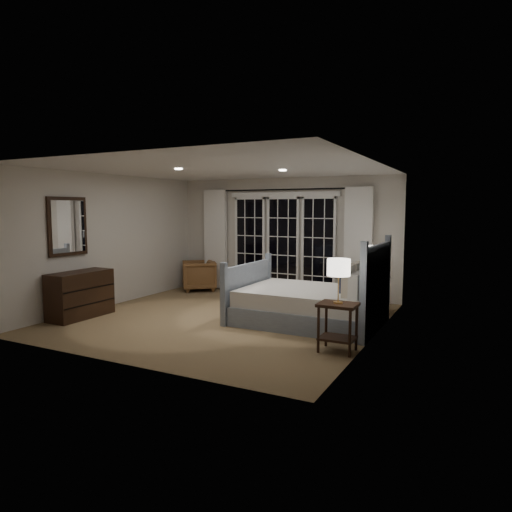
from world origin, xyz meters
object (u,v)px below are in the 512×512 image
at_px(lamp_right, 375,252).
at_px(nightstand_right, 374,289).
at_px(dresser, 80,295).
at_px(nightstand_left, 338,320).
at_px(bed, 311,303).
at_px(armchair, 199,275).
at_px(lamp_left, 339,268).

bearing_deg(lamp_right, nightstand_right, 36.87).
bearing_deg(dresser, nightstand_left, 2.22).
relative_size(bed, lamp_right, 4.01).
xyz_separation_m(nightstand_left, dresser, (-4.46, -0.17, -0.03)).
relative_size(lamp_right, armchair, 0.76).
bearing_deg(lamp_right, dresser, -148.51).
relative_size(lamp_right, dresser, 0.51).
bearing_deg(nightstand_left, nightstand_right, 91.94).
xyz_separation_m(bed, armchair, (-3.31, 1.66, 0.01)).
xyz_separation_m(lamp_right, dresser, (-4.38, -2.68, -0.69)).
relative_size(nightstand_left, lamp_left, 1.11).
bearing_deg(lamp_left, nightstand_left, 0.00).
bearing_deg(bed, armchair, 153.35).
distance_m(nightstand_right, lamp_right, 0.67).
height_order(bed, armchair, bed).
height_order(lamp_left, armchair, lamp_left).
relative_size(nightstand_left, lamp_right, 1.13).
bearing_deg(armchair, lamp_left, 17.10).
bearing_deg(lamp_right, armchair, 174.32).
height_order(bed, nightstand_right, bed).
relative_size(lamp_left, lamp_right, 1.02).
bearing_deg(armchair, bed, 25.64).
relative_size(nightstand_right, armchair, 0.85).
bearing_deg(lamp_right, nightstand_left, -88.06).
bearing_deg(armchair, lamp_right, 46.61).
height_order(nightstand_left, lamp_right, lamp_right).
xyz_separation_m(nightstand_left, lamp_right, (-0.08, 2.51, 0.66)).
bearing_deg(nightstand_left, lamp_left, 0.00).
distance_m(lamp_right, armchair, 4.13).
bearing_deg(lamp_left, lamp_right, 91.94).
bearing_deg(dresser, lamp_right, 31.49).
height_order(nightstand_left, armchair, armchair).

